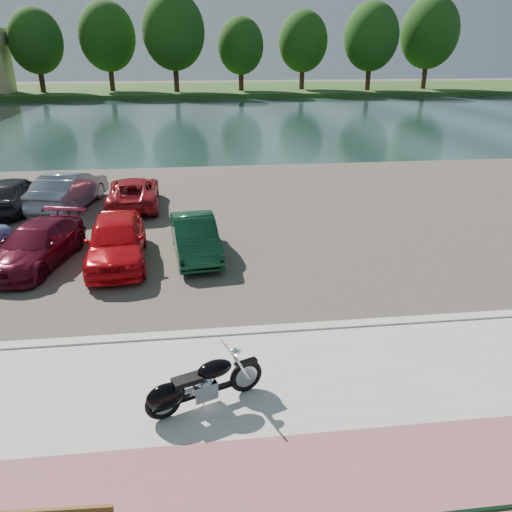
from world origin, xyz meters
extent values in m
plane|color=#595447|center=(0.00, 0.00, 0.00)|extent=(200.00, 200.00, 0.00)
cube|color=beige|center=(0.00, -1.00, 0.05)|extent=(60.00, 6.00, 0.10)
cube|color=#915155|center=(0.00, -2.50, 0.10)|extent=(60.00, 2.00, 0.01)
cube|color=beige|center=(0.00, 2.00, 0.07)|extent=(60.00, 0.30, 0.14)
cube|color=#413C34|center=(0.00, 11.00, 0.02)|extent=(60.00, 18.00, 0.04)
cube|color=#1B312F|center=(0.00, 40.00, 0.00)|extent=(120.00, 40.00, 0.00)
cube|color=#234418|center=(0.00, 72.00, 0.30)|extent=(120.00, 24.00, 0.60)
cylinder|color=#381F14|center=(-21.00, 66.00, 3.08)|extent=(0.70, 0.70, 4.95)
ellipsoid|color=#153C10|center=(-21.00, 66.00, 7.04)|extent=(6.93, 6.93, 8.32)
cylinder|color=#381F14|center=(-12.00, 67.40, 3.30)|extent=(0.70, 0.70, 5.40)
ellipsoid|color=#153C10|center=(-12.00, 67.40, 7.62)|extent=(7.56, 7.56, 9.07)
cylinder|color=#381F14|center=(-3.00, 64.60, 3.52)|extent=(0.70, 0.70, 5.85)
ellipsoid|color=#153C10|center=(-3.00, 64.60, 8.21)|extent=(8.19, 8.19, 9.83)
cylinder|color=#381F14|center=(6.00, 66.00, 2.85)|extent=(0.70, 0.70, 4.50)
ellipsoid|color=#153C10|center=(6.00, 66.00, 6.45)|extent=(6.30, 6.30, 7.56)
cylinder|color=#381F14|center=(15.00, 67.40, 3.08)|extent=(0.70, 0.70, 4.95)
ellipsoid|color=#153C10|center=(15.00, 67.40, 7.04)|extent=(6.93, 6.93, 8.32)
cylinder|color=#381F14|center=(24.00, 64.60, 3.30)|extent=(0.70, 0.70, 5.40)
ellipsoid|color=#153C10|center=(24.00, 64.60, 7.62)|extent=(7.56, 7.56, 9.07)
cylinder|color=#381F14|center=(33.00, 66.00, 3.52)|extent=(0.70, 0.70, 5.85)
ellipsoid|color=#153C10|center=(33.00, 66.00, 8.21)|extent=(8.19, 8.19, 9.83)
torus|color=black|center=(-0.09, -0.20, 0.44)|extent=(0.68, 0.36, 0.68)
torus|color=black|center=(-1.63, -0.79, 0.44)|extent=(0.68, 0.36, 0.68)
cylinder|color=#B2B2B7|center=(-0.09, -0.20, 0.44)|extent=(0.45, 0.22, 0.46)
cylinder|color=#B2B2B7|center=(-1.63, -0.79, 0.44)|extent=(0.45, 0.22, 0.46)
cylinder|color=silver|center=(-0.18, -0.34, 0.74)|extent=(0.32, 0.16, 0.63)
cylinder|color=silver|center=(-0.26, -0.15, 0.74)|extent=(0.32, 0.16, 0.63)
cylinder|color=silver|center=(-0.40, -0.32, 1.13)|extent=(0.31, 0.71, 0.04)
sphere|color=silver|center=(-0.30, -0.28, 1.05)|extent=(0.21, 0.21, 0.16)
sphere|color=silver|center=(-0.24, -0.25, 1.05)|extent=(0.14, 0.14, 0.11)
cube|color=black|center=(-0.09, -0.20, 0.75)|extent=(0.47, 0.29, 0.06)
cube|color=black|center=(-0.86, -0.50, 0.38)|extent=(1.15, 0.53, 0.08)
cube|color=silver|center=(-0.90, -0.51, 0.45)|extent=(0.54, 0.46, 0.34)
cylinder|color=silver|center=(-0.81, -0.48, 0.65)|extent=(0.29, 0.26, 0.27)
cylinder|color=silver|center=(-1.00, -0.55, 0.65)|extent=(0.29, 0.26, 0.27)
ellipsoid|color=black|center=(-0.69, -0.43, 0.82)|extent=(0.76, 0.58, 0.32)
cube|color=black|center=(-1.18, -0.62, 0.76)|extent=(0.61, 0.46, 0.10)
ellipsoid|color=black|center=(-1.58, -0.78, 0.56)|extent=(0.80, 0.58, 0.50)
cube|color=black|center=(-1.63, -0.79, 0.49)|extent=(0.44, 0.31, 0.30)
cylinder|color=silver|center=(-1.24, -0.47, 0.32)|extent=(1.06, 0.48, 0.09)
cylinder|color=silver|center=(-1.24, -0.47, 0.40)|extent=(1.06, 0.48, 0.09)
cylinder|color=#B2B2B7|center=(-0.93, -0.72, 0.23)|extent=(0.07, 0.14, 0.22)
imported|color=#5A0C20|center=(-5.84, 6.88, 0.66)|extent=(2.63, 4.54, 1.24)
imported|color=red|center=(-3.41, 6.69, 0.78)|extent=(2.08, 4.46, 1.48)
imported|color=#103D23|center=(-0.99, 6.98, 0.67)|extent=(1.73, 3.93, 1.26)
imported|color=black|center=(-8.32, 12.72, 0.75)|extent=(1.86, 4.22, 1.41)
imported|color=slate|center=(-6.16, 12.86, 0.80)|extent=(2.57, 4.82, 1.51)
imported|color=#AB1C24|center=(-3.53, 12.68, 0.66)|extent=(2.29, 4.55, 1.23)
camera|label=1|loc=(-0.85, -8.10, 6.27)|focal=35.00mm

